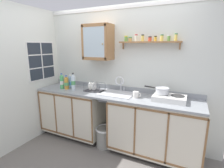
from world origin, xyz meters
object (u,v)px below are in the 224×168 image
(hot_plate_stove, at_px, (169,98))
(bottle_water_blue_0, at_px, (70,82))
(trash_bin, at_px, (105,136))
(bottle_water_clear_1, at_px, (73,82))
(mug, at_px, (136,95))
(bottle_soda_green_3, at_px, (62,82))
(wall_cabinet, at_px, (98,42))
(saucepan, at_px, (162,90))
(dish_rack, at_px, (94,89))
(sink, at_px, (116,95))
(bottle_juice_amber_2, at_px, (66,83))

(hot_plate_stove, height_order, bottle_water_blue_0, bottle_water_blue_0)
(trash_bin, bearing_deg, bottle_water_clear_1, 176.85)
(mug, bearing_deg, bottle_soda_green_3, -177.89)
(hot_plate_stove, height_order, wall_cabinet, wall_cabinet)
(saucepan, distance_m, bottle_water_blue_0, 1.72)
(bottle_soda_green_3, xyz_separation_m, trash_bin, (0.92, -0.03, -0.90))
(trash_bin, bearing_deg, hot_plate_stove, 8.09)
(dish_rack, relative_size, mug, 2.69)
(sink, height_order, hot_plate_stove, sink)
(mug, bearing_deg, trash_bin, -171.32)
(sink, distance_m, bottle_juice_amber_2, 0.99)
(wall_cabinet, bearing_deg, trash_bin, -45.96)
(sink, bearing_deg, bottle_water_blue_0, -179.69)
(bottle_juice_amber_2, distance_m, mug, 1.34)
(bottle_water_blue_0, height_order, bottle_soda_green_3, bottle_soda_green_3)
(saucepan, height_order, mug, saucepan)
(bottle_soda_green_3, relative_size, wall_cabinet, 0.48)
(bottle_soda_green_3, relative_size, trash_bin, 0.83)
(hot_plate_stove, distance_m, bottle_water_blue_0, 1.83)
(bottle_water_clear_1, distance_m, wall_cabinet, 0.85)
(sink, relative_size, bottle_water_blue_0, 2.30)
(hot_plate_stove, xyz_separation_m, wall_cabinet, (-1.26, 0.11, 0.81))
(sink, xyz_separation_m, wall_cabinet, (-0.40, 0.10, 0.88))
(hot_plate_stove, xyz_separation_m, trash_bin, (-1.01, -0.14, -0.80))
(wall_cabinet, bearing_deg, mug, -12.96)
(mug, xyz_separation_m, trash_bin, (-0.52, -0.08, -0.81))
(saucepan, distance_m, wall_cabinet, 1.35)
(sink, relative_size, trash_bin, 1.68)
(bottle_juice_amber_2, relative_size, dish_rack, 0.75)
(hot_plate_stove, distance_m, trash_bin, 1.30)
(bottle_soda_green_3, bearing_deg, sink, 6.68)
(bottle_juice_amber_2, distance_m, wall_cabinet, 0.96)
(bottle_water_clear_1, bearing_deg, trash_bin, -3.15)
(hot_plate_stove, xyz_separation_m, mug, (-0.49, -0.06, 0.01))
(bottle_juice_amber_2, bearing_deg, trash_bin, -2.39)
(hot_plate_stove, bearing_deg, bottle_soda_green_3, -176.51)
(sink, height_order, saucepan, sink)
(bottle_water_blue_0, xyz_separation_m, bottle_soda_green_3, (-0.10, -0.12, 0.02))
(mug, relative_size, trash_bin, 0.37)
(sink, bearing_deg, mug, -11.18)
(hot_plate_stove, bearing_deg, dish_rack, -179.78)
(saucepan, bearing_deg, bottle_soda_green_3, -175.48)
(trash_bin, bearing_deg, saucepan, 10.73)
(bottle_soda_green_3, height_order, dish_rack, bottle_soda_green_3)
(wall_cabinet, bearing_deg, bottle_water_clear_1, -151.73)
(bottle_water_clear_1, height_order, mug, bottle_water_clear_1)
(wall_cabinet, relative_size, trash_bin, 1.71)
(dish_rack, distance_m, wall_cabinet, 0.83)
(saucepan, bearing_deg, mug, -166.49)
(hot_plate_stove, height_order, mug, mug)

